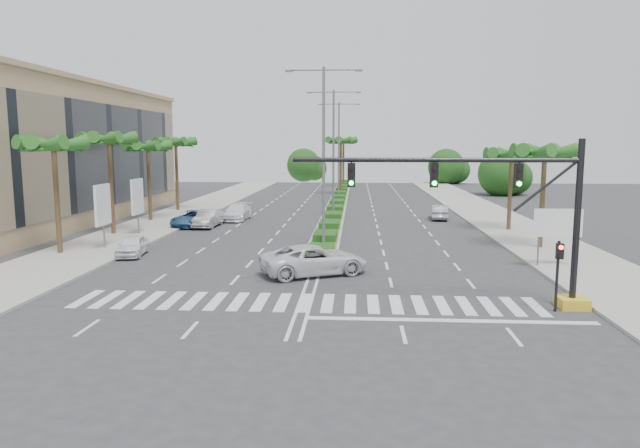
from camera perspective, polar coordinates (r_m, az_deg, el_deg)
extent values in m
plane|color=#333335|center=(25.45, -1.49, -7.89)|extent=(160.00, 160.00, 0.00)
cube|color=gray|center=(46.74, 19.76, -0.96)|extent=(6.00, 120.00, 0.15)
cube|color=gray|center=(48.17, -17.57, -0.61)|extent=(6.00, 120.00, 0.15)
cube|color=gray|center=(69.75, 1.84, 2.33)|extent=(2.20, 75.00, 0.20)
cube|color=#2E4F1B|center=(69.74, 1.84, 2.43)|extent=(1.80, 75.00, 0.04)
cube|color=tan|center=(57.75, -25.73, 6.24)|extent=(12.00, 36.00, 12.00)
cube|color=gold|center=(26.93, 23.89, -7.20)|extent=(1.20, 1.20, 0.45)
cylinder|color=black|center=(26.28, 24.31, 0.15)|extent=(0.28, 0.28, 7.00)
cylinder|color=black|center=(24.60, 11.40, 6.29)|extent=(12.00, 0.20, 0.20)
cylinder|color=black|center=(25.67, 21.57, 3.49)|extent=(2.53, 0.12, 2.15)
cube|color=black|center=(25.33, 19.25, 4.57)|extent=(0.32, 0.24, 1.00)
cylinder|color=#19E533|center=(25.22, 19.30, 3.83)|extent=(0.20, 0.06, 0.20)
cube|color=black|center=(24.63, 11.35, 4.78)|extent=(0.32, 0.24, 1.00)
cylinder|color=#19E533|center=(24.51, 11.38, 4.01)|extent=(0.20, 0.06, 0.20)
cube|color=black|center=(24.41, 3.16, 4.89)|extent=(0.32, 0.24, 1.00)
cylinder|color=#19E533|center=(24.29, 3.15, 4.12)|extent=(0.20, 0.06, 0.20)
cylinder|color=black|center=(25.79, 22.62, -4.86)|extent=(0.12, 0.12, 3.00)
cube|color=black|center=(25.44, 22.86, -2.52)|extent=(0.28, 0.22, 0.65)
cylinder|color=red|center=(25.29, 22.98, -2.17)|extent=(0.18, 0.05, 0.18)
cylinder|color=slate|center=(34.42, 21.01, -1.85)|extent=(0.10, 0.10, 2.80)
cylinder|color=slate|center=(35.07, 24.13, -1.85)|extent=(0.10, 0.10, 2.80)
cube|color=#0C6638|center=(34.56, 22.69, 0.11)|extent=(2.60, 0.08, 1.50)
cube|color=white|center=(34.51, 22.72, 0.10)|extent=(2.70, 0.02, 1.60)
cylinder|color=slate|center=(40.42, -20.80, -0.45)|extent=(0.12, 0.12, 2.80)
cube|color=white|center=(40.23, -20.91, 1.81)|extent=(0.18, 2.10, 2.70)
cube|color=#D8594C|center=(40.23, -20.91, 1.81)|extent=(0.12, 2.00, 2.60)
cylinder|color=slate|center=(45.90, -17.72, 0.64)|extent=(0.12, 0.12, 2.80)
cube|color=white|center=(45.73, -17.80, 2.63)|extent=(0.18, 2.10, 2.70)
cube|color=#D8594C|center=(45.73, -17.80, 2.63)|extent=(0.12, 2.00, 2.60)
cylinder|color=brown|center=(39.30, -24.81, 2.19)|extent=(0.32, 0.32, 7.00)
sphere|color=brown|center=(39.15, -25.10, 7.15)|extent=(0.70, 0.70, 0.70)
cone|color=#24591C|center=(38.63, -23.65, 7.08)|extent=(0.90, 3.62, 1.50)
cone|color=#24591C|center=(39.59, -23.62, 7.09)|extent=(3.39, 2.96, 1.50)
cone|color=#24591C|center=(40.21, -24.67, 7.03)|extent=(3.73, 1.68, 1.50)
cone|color=#24591C|center=(40.05, -26.02, 6.95)|extent=(2.38, 3.65, 1.50)
cone|color=#24591C|center=(39.22, -26.71, 6.90)|extent=(2.38, 3.65, 1.50)
cone|color=#24591C|center=(38.33, -26.19, 6.93)|extent=(3.73, 1.68, 1.50)
cone|color=#24591C|center=(38.07, -24.80, 7.01)|extent=(3.39, 2.96, 1.50)
cylinder|color=brown|center=(46.45, -20.14, 3.47)|extent=(0.32, 0.32, 7.40)
sphere|color=brown|center=(46.33, -20.36, 7.91)|extent=(0.70, 0.70, 0.70)
cone|color=#24591C|center=(45.90, -19.08, 7.85)|extent=(0.90, 3.62, 1.50)
cone|color=#24591C|center=(46.85, -19.15, 7.84)|extent=(3.39, 2.96, 1.50)
cone|color=#24591C|center=(47.41, -20.09, 7.79)|extent=(3.73, 1.68, 1.50)
cone|color=#24591C|center=(47.17, -21.22, 7.74)|extent=(2.38, 3.65, 1.50)
cone|color=#24591C|center=(46.31, -21.72, 7.72)|extent=(2.38, 3.65, 1.50)
cone|color=#24591C|center=(45.45, -21.19, 7.75)|extent=(3.73, 1.68, 1.50)
cone|color=#24591C|center=(45.27, -19.99, 7.81)|extent=(3.39, 2.96, 1.50)
cylinder|color=brown|center=(53.86, -16.71, 3.85)|extent=(0.32, 0.32, 6.80)
sphere|color=brown|center=(53.75, -16.85, 7.36)|extent=(0.70, 0.70, 0.70)
cone|color=#24591C|center=(53.37, -15.73, 7.30)|extent=(0.90, 3.62, 1.50)
cone|color=#24591C|center=(54.32, -15.84, 7.30)|extent=(3.39, 2.96, 1.50)
cone|color=#24591C|center=(54.84, -16.69, 7.27)|extent=(3.73, 1.68, 1.50)
cone|color=#24591C|center=(54.54, -17.65, 7.23)|extent=(2.38, 3.65, 1.50)
cone|color=#24591C|center=(53.66, -18.02, 7.21)|extent=(2.38, 3.65, 1.50)
cone|color=#24591C|center=(52.83, -17.50, 7.22)|extent=(3.73, 1.68, 1.50)
cone|color=#24591C|center=(52.70, -16.47, 7.26)|extent=(3.39, 2.96, 1.50)
cylinder|color=brown|center=(61.40, -14.12, 4.60)|extent=(0.32, 0.32, 7.20)
sphere|color=brown|center=(61.31, -14.23, 7.87)|extent=(0.70, 0.70, 0.70)
cone|color=#24591C|center=(60.98, -13.24, 7.81)|extent=(0.90, 3.62, 1.50)
cone|color=#24591C|center=(61.92, -13.38, 7.80)|extent=(3.39, 2.96, 1.50)
cone|color=#24591C|center=(62.40, -14.14, 7.78)|extent=(3.73, 1.68, 1.50)
cone|color=#24591C|center=(62.07, -14.97, 7.75)|extent=(2.38, 3.65, 1.50)
cone|color=#24591C|center=(61.17, -15.26, 7.74)|extent=(2.38, 3.65, 1.50)
cone|color=#24591C|center=(60.36, -14.77, 7.76)|extent=(3.73, 1.68, 1.50)
cone|color=#24591C|center=(60.28, -13.86, 7.79)|extent=(3.39, 2.96, 1.50)
cylinder|color=brown|center=(40.46, 21.34, 2.17)|extent=(0.32, 0.32, 6.50)
sphere|color=brown|center=(40.29, 21.57, 6.63)|extent=(0.70, 0.70, 0.70)
cone|color=#24591C|center=(40.64, 23.05, 6.42)|extent=(0.90, 3.62, 1.50)
cone|color=#24591C|center=(41.32, 22.11, 6.48)|extent=(3.39, 2.96, 1.50)
cone|color=#24591C|center=(41.25, 20.78, 6.55)|extent=(3.73, 1.68, 1.50)
cone|color=#24591C|center=(40.46, 20.01, 6.57)|extent=(2.38, 3.65, 1.50)
cone|color=#24591C|center=(39.55, 20.40, 6.53)|extent=(2.38, 3.65, 1.50)
cone|color=#24591C|center=(39.20, 21.70, 6.46)|extent=(3.73, 1.68, 1.50)
cone|color=#24591C|center=(39.69, 22.89, 6.41)|extent=(3.39, 2.96, 1.50)
cylinder|color=brown|center=(48.13, 18.47, 2.97)|extent=(0.32, 0.32, 6.20)
sphere|color=brown|center=(47.98, 18.63, 6.54)|extent=(0.70, 0.70, 0.70)
cone|color=#24591C|center=(48.27, 19.90, 6.37)|extent=(0.90, 3.62, 1.50)
cone|color=#24591C|center=(48.99, 19.15, 6.42)|extent=(3.39, 2.96, 1.50)
cone|color=#24591C|center=(48.96, 18.03, 6.47)|extent=(3.73, 1.68, 1.50)
cone|color=#24591C|center=(48.20, 17.34, 6.48)|extent=(2.38, 3.65, 1.50)
cone|color=#24591C|center=(47.27, 17.61, 6.45)|extent=(2.38, 3.65, 1.50)
cone|color=#24591C|center=(46.88, 18.67, 6.39)|extent=(3.73, 1.68, 1.50)
cone|color=#24591C|center=(47.33, 19.70, 6.35)|extent=(3.39, 2.96, 1.50)
cylinder|color=brown|center=(79.47, 2.09, 5.66)|extent=(0.32, 0.32, 7.50)
sphere|color=brown|center=(79.41, 2.10, 8.29)|extent=(0.70, 0.70, 0.70)
cone|color=#24591C|center=(79.38, 2.91, 8.21)|extent=(0.90, 3.62, 1.50)
cone|color=#24591C|center=(80.25, 2.62, 8.21)|extent=(3.39, 2.96, 1.50)
cone|color=#24591C|center=(80.49, 1.95, 8.22)|extent=(3.73, 1.68, 1.50)
cone|color=#24591C|center=(79.92, 1.40, 8.22)|extent=(2.38, 3.65, 1.50)
cone|color=#24591C|center=(78.96, 1.37, 8.22)|extent=(2.38, 3.65, 1.50)
cone|color=#24591C|center=(78.34, 1.90, 8.22)|extent=(3.73, 1.68, 1.50)
cone|color=#24591C|center=(78.53, 2.59, 8.22)|extent=(3.39, 2.96, 1.50)
cylinder|color=brown|center=(94.46, 2.35, 6.02)|extent=(0.32, 0.32, 7.50)
sphere|color=brown|center=(94.40, 2.36, 8.24)|extent=(0.70, 0.70, 0.70)
cone|color=#24591C|center=(94.38, 3.04, 8.17)|extent=(0.90, 3.62, 1.50)
cone|color=#24591C|center=(95.25, 2.79, 8.17)|extent=(3.39, 2.96, 1.50)
cone|color=#24591C|center=(95.48, 2.23, 8.18)|extent=(3.73, 1.68, 1.50)
cone|color=#24591C|center=(94.91, 1.76, 8.18)|extent=(2.38, 3.65, 1.50)
cone|color=#24591C|center=(93.95, 1.74, 8.18)|extent=(2.38, 3.65, 1.50)
cone|color=#24591C|center=(93.34, 2.19, 8.18)|extent=(3.73, 1.68, 1.50)
cone|color=#24591C|center=(93.53, 2.77, 8.18)|extent=(3.39, 2.96, 1.50)
cylinder|color=slate|center=(38.45, 0.37, 6.55)|extent=(0.20, 0.20, 12.00)
cylinder|color=slate|center=(38.83, -1.46, 15.14)|extent=(2.40, 0.10, 0.10)
cylinder|color=slate|center=(38.69, 2.21, 15.16)|extent=(2.40, 0.10, 0.10)
cube|color=slate|center=(38.94, -3.13, 15.04)|extent=(0.50, 0.25, 0.12)
cube|color=slate|center=(38.67, 3.90, 15.08)|extent=(0.50, 0.25, 0.12)
cylinder|color=slate|center=(54.43, 1.35, 6.97)|extent=(0.20, 0.20, 12.00)
cylinder|color=slate|center=(54.70, 0.08, 13.06)|extent=(2.40, 0.10, 0.10)
cylinder|color=slate|center=(54.60, 2.66, 13.06)|extent=(2.40, 0.10, 0.10)
cube|color=slate|center=(54.77, -1.09, 12.99)|extent=(0.50, 0.25, 0.12)
cube|color=slate|center=(54.59, 3.85, 13.00)|extent=(0.50, 0.25, 0.12)
cylinder|color=slate|center=(70.42, 1.89, 7.19)|extent=(0.20, 0.20, 12.00)
cylinder|color=slate|center=(70.63, 0.92, 11.91)|extent=(2.40, 0.10, 0.10)
cylinder|color=slate|center=(70.55, 2.91, 11.90)|extent=(2.40, 0.10, 0.10)
cube|color=slate|center=(70.68, 0.01, 11.86)|extent=(0.50, 0.25, 0.12)
cube|color=slate|center=(70.54, 3.82, 11.86)|extent=(0.50, 0.25, 0.12)
imported|color=white|center=(37.69, -18.24, -2.08)|extent=(1.99, 3.91, 1.27)
imported|color=#A1A1A6|center=(49.15, -11.11, 0.56)|extent=(1.80, 4.56, 1.48)
imported|color=#2E5A8E|center=(49.79, -12.71, 0.54)|extent=(2.90, 5.17, 1.36)
imported|color=white|center=(53.27, -8.29, 1.19)|extent=(2.27, 5.16, 1.47)
imported|color=silver|center=(30.67, -0.55, -3.60)|extent=(6.37, 4.86, 1.61)
imported|color=#ACACB1|center=(54.34, 11.85, 1.17)|extent=(1.85, 4.27, 1.37)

